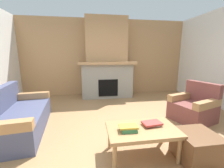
# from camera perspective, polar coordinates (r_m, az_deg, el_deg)

# --- Properties ---
(ground) EXTENTS (9.00, 9.00, 0.00)m
(ground) POSITION_cam_1_polar(r_m,az_deg,el_deg) (2.87, 4.45, -19.06)
(ground) COLOR #9E754C
(wall_back_wood_panel) EXTENTS (6.00, 0.12, 2.70)m
(wall_back_wood_panel) POSITION_cam_1_polar(r_m,az_deg,el_deg) (5.44, -2.59, 10.28)
(wall_back_wood_panel) COLOR tan
(wall_back_wood_panel) RESTS_ON ground
(fireplace) EXTENTS (1.90, 0.82, 2.70)m
(fireplace) POSITION_cam_1_polar(r_m,az_deg,el_deg) (5.07, -2.11, 8.10)
(fireplace) COLOR gray
(fireplace) RESTS_ON ground
(couch) EXTENTS (1.06, 1.89, 0.85)m
(couch) POSITION_cam_1_polar(r_m,az_deg,el_deg) (3.38, -33.20, -10.80)
(couch) COLOR #474C6B
(couch) RESTS_ON ground
(armchair) EXTENTS (0.96, 0.96, 0.85)m
(armchair) POSITION_cam_1_polar(r_m,az_deg,el_deg) (3.77, 29.42, -8.04)
(armchair) COLOR brown
(armchair) RESTS_ON ground
(coffee_table) EXTENTS (1.00, 0.60, 0.43)m
(coffee_table) POSITION_cam_1_polar(r_m,az_deg,el_deg) (2.23, 11.79, -17.83)
(coffee_table) COLOR #A87A4C
(coffee_table) RESTS_ON ground
(ottoman) EXTENTS (0.52, 0.52, 0.40)m
(ottoman) POSITION_cam_1_polar(r_m,az_deg,el_deg) (2.49, 30.31, -20.52)
(ottoman) COLOR brown
(ottoman) RESTS_ON ground
(book_stack_near_edge) EXTENTS (0.26, 0.17, 0.07)m
(book_stack_near_edge) POSITION_cam_1_polar(r_m,az_deg,el_deg) (2.09, 6.53, -16.89)
(book_stack_near_edge) COLOR #3D7F4C
(book_stack_near_edge) RESTS_ON coffee_table
(book_stack_center) EXTENTS (0.29, 0.21, 0.05)m
(book_stack_center) POSITION_cam_1_polar(r_m,az_deg,el_deg) (2.30, 15.44, -14.68)
(book_stack_center) COLOR beige
(book_stack_center) RESTS_ON coffee_table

